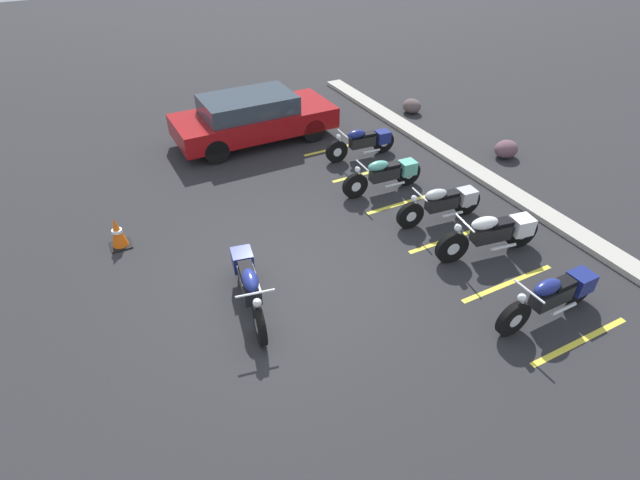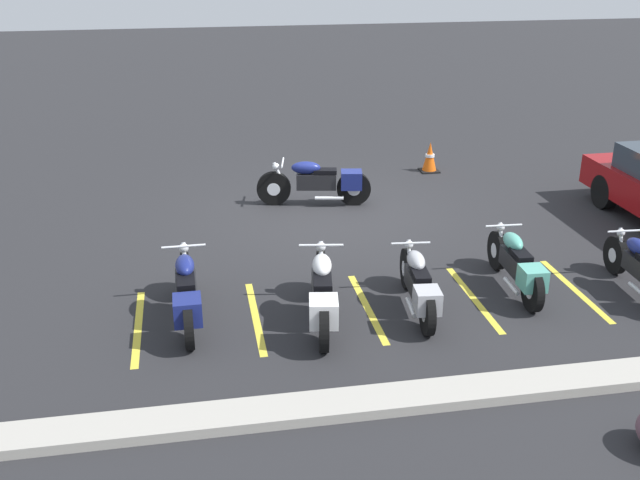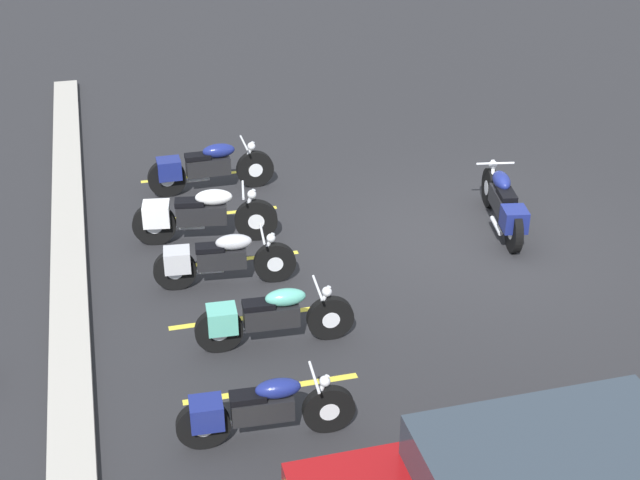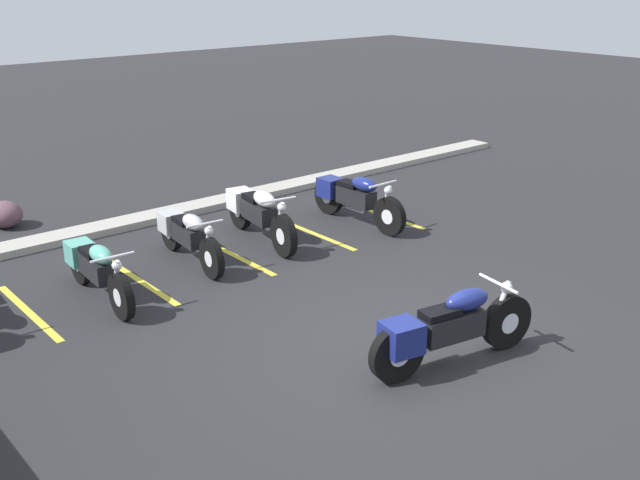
# 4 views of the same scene
# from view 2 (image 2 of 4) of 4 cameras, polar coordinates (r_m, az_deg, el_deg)

# --- Properties ---
(ground) EXTENTS (60.00, 60.00, 0.00)m
(ground) POSITION_cam_2_polar(r_m,az_deg,el_deg) (13.89, 0.86, 1.95)
(ground) COLOR #262628
(motorcycle_navy_featured) EXTENTS (2.16, 0.75, 0.86)m
(motorcycle_navy_featured) POSITION_cam_2_polar(r_m,az_deg,el_deg) (14.25, -0.03, 4.44)
(motorcycle_navy_featured) COLOR black
(motorcycle_navy_featured) RESTS_ON ground
(parked_bike_1) EXTENTS (0.57, 2.02, 0.79)m
(parked_bike_1) POSITION_cam_2_polar(r_m,az_deg,el_deg) (11.15, 14.79, -1.82)
(parked_bike_1) COLOR black
(parked_bike_1) RESTS_ON ground
(parked_bike_2) EXTENTS (0.57, 1.99, 0.78)m
(parked_bike_2) POSITION_cam_2_polar(r_m,az_deg,el_deg) (10.28, 7.51, -3.40)
(parked_bike_2) COLOR black
(parked_bike_2) RESTS_ON ground
(parked_bike_3) EXTENTS (0.72, 2.19, 0.87)m
(parked_bike_3) POSITION_cam_2_polar(r_m,az_deg,el_deg) (9.87, 0.18, -4.06)
(parked_bike_3) COLOR black
(parked_bike_3) RESTS_ON ground
(parked_bike_4) EXTENTS (0.60, 2.15, 0.85)m
(parked_bike_4) POSITION_cam_2_polar(r_m,az_deg,el_deg) (10.06, -10.13, -3.97)
(parked_bike_4) COLOR black
(parked_bike_4) RESTS_ON ground
(concrete_curb) EXTENTS (18.00, 0.50, 0.12)m
(concrete_curb) POSITION_cam_2_polar(r_m,az_deg,el_deg) (8.65, 8.71, -11.60)
(concrete_curb) COLOR #A8A399
(concrete_curb) RESTS_ON ground
(traffic_cone) EXTENTS (0.40, 0.40, 0.65)m
(traffic_cone) POSITION_cam_2_polar(r_m,az_deg,el_deg) (16.54, 8.36, 6.22)
(traffic_cone) COLOR black
(traffic_cone) RESTS_ON ground
(stall_line_1) EXTENTS (0.10, 2.10, 0.00)m
(stall_line_1) POSITION_cam_2_polar(r_m,az_deg,el_deg) (11.61, 18.86, -3.61)
(stall_line_1) COLOR gold
(stall_line_1) RESTS_ON ground
(stall_line_2) EXTENTS (0.10, 2.10, 0.00)m
(stall_line_2) POSITION_cam_2_polar(r_m,az_deg,el_deg) (10.96, 11.63, -4.38)
(stall_line_2) COLOR gold
(stall_line_2) RESTS_ON ground
(stall_line_3) EXTENTS (0.10, 2.10, 0.00)m
(stall_line_3) POSITION_cam_2_polar(r_m,az_deg,el_deg) (10.51, 3.63, -5.16)
(stall_line_3) COLOR gold
(stall_line_3) RESTS_ON ground
(stall_line_4) EXTENTS (0.10, 2.10, 0.00)m
(stall_line_4) POSITION_cam_2_polar(r_m,az_deg,el_deg) (10.28, -4.93, -5.87)
(stall_line_4) COLOR gold
(stall_line_4) RESTS_ON ground
(stall_line_5) EXTENTS (0.10, 2.10, 0.00)m
(stall_line_5) POSITION_cam_2_polar(r_m,az_deg,el_deg) (10.29, -13.69, -6.46)
(stall_line_5) COLOR gold
(stall_line_5) RESTS_ON ground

